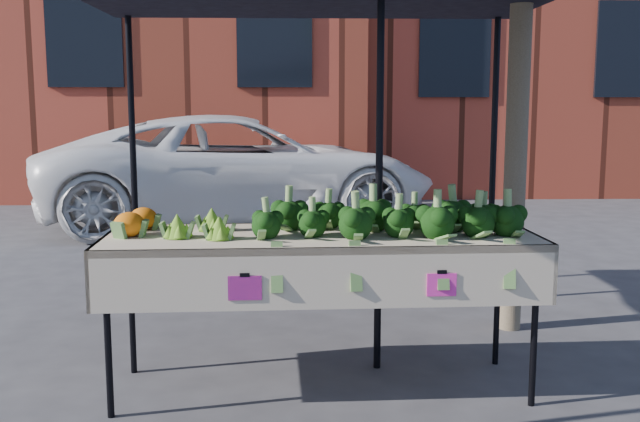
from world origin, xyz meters
The scene contains 8 objects.
ground centered at (0.00, 0.00, 0.00)m, with size 90.00×90.00×0.00m, color #333336.
table centered at (-0.01, 0.15, 0.45)m, with size 2.43×0.89×0.90m.
canopy centered at (0.00, 0.54, 1.37)m, with size 3.16×3.16×2.74m, color black, non-canonical shape.
broccoli_heap centered at (0.35, 0.17, 1.01)m, with size 1.51×0.54×0.23m, color black.
romanesco_cluster centered at (-0.67, 0.13, 0.99)m, with size 0.41×0.45×0.18m, color #70A624.
cauliflower_pair centered at (-1.04, 0.21, 0.98)m, with size 0.21×0.41×0.16m, color orange.
vehicle centered at (-0.95, 6.12, 2.67)m, with size 2.46×1.49×5.34m, color white.
street_tree centered at (1.40, 1.23, 2.25)m, with size 2.29×2.29×4.51m, color #1E4C14, non-canonical shape.
Camera 1 is at (-0.14, -3.83, 1.61)m, focal length 40.65 mm.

